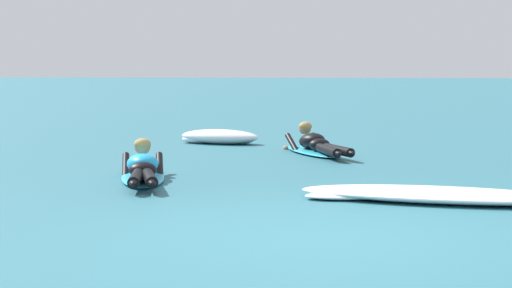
# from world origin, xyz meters

# --- Properties ---
(ground_plane) EXTENTS (120.00, 120.00, 0.00)m
(ground_plane) POSITION_xyz_m (0.00, 10.00, 0.00)
(ground_plane) COLOR #2D6B7A
(surfer_near) EXTENTS (0.94, 2.49, 0.54)m
(surfer_near) POSITION_xyz_m (-2.37, 3.40, 0.14)
(surfer_near) COLOR #2DB2D1
(surfer_near) RESTS_ON ground
(surfer_far) EXTENTS (1.30, 2.50, 0.54)m
(surfer_far) POSITION_xyz_m (-0.30, 6.90, 0.14)
(surfer_far) COLOR #2DB2D1
(surfer_far) RESTS_ON ground
(whitewater_front) EXTENTS (3.09, 1.47, 0.15)m
(whitewater_front) POSITION_xyz_m (1.13, 2.04, 0.07)
(whitewater_front) COLOR white
(whitewater_front) RESTS_ON ground
(whitewater_mid_right) EXTENTS (1.63, 1.10, 0.26)m
(whitewater_mid_right) POSITION_xyz_m (-2.07, 8.62, 0.12)
(whitewater_mid_right) COLOR white
(whitewater_mid_right) RESTS_ON ground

